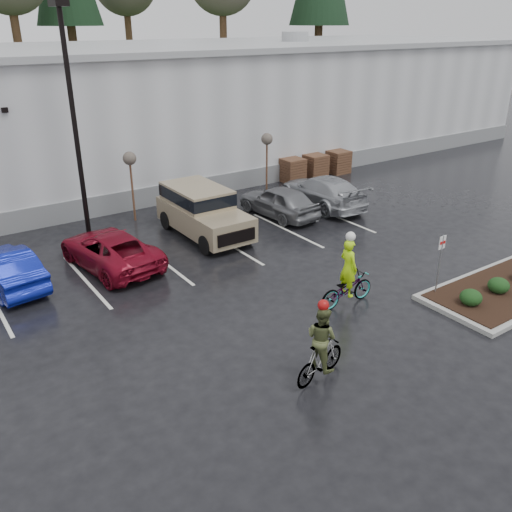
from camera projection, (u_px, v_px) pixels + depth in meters
ground at (357, 333)px, 16.10m from camera, size 120.00×120.00×0.00m
warehouse at (92, 112)px, 31.23m from camera, size 60.50×15.50×7.20m
wooded_ridge at (7, 86)px, 48.84m from camera, size 80.00×25.00×6.00m
lamppost at (71, 101)px, 20.79m from camera, size 0.50×1.00×9.22m
sapling_mid at (130, 162)px, 24.03m from camera, size 0.60×0.60×3.20m
sapling_east at (267, 142)px, 27.93m from camera, size 0.60×0.60×3.20m
pallet_stack_a at (292, 170)px, 30.81m from camera, size 1.20×1.20×1.35m
pallet_stack_b at (315, 166)px, 31.69m from camera, size 1.20×1.20×1.35m
pallet_stack_c at (338, 162)px, 32.63m from camera, size 1.20×1.20×1.35m
shrub_a at (471, 297)px, 17.26m from camera, size 0.70×0.70×0.52m
shrub_b at (499, 285)px, 18.04m from camera, size 0.70×0.70×0.52m
fire_lane_sign at (440, 258)px, 17.66m from camera, size 0.30×0.05×2.20m
car_blue at (6, 268)px, 18.61m from camera, size 2.02×4.39×1.39m
car_red at (110, 249)px, 20.17m from camera, size 2.90×5.16×1.36m
suv_tan at (204, 213)px, 22.90m from camera, size 2.20×5.10×2.06m
car_grey at (279, 201)px, 25.35m from camera, size 2.08×4.46×1.48m
car_far_silver at (322, 191)px, 26.72m from camera, size 2.48×5.40×1.53m
cyclist_hivis at (347, 283)px, 17.42m from camera, size 2.10×0.77×2.53m
cyclist_olive at (321, 351)px, 13.74m from camera, size 1.83×0.92×2.29m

